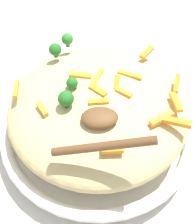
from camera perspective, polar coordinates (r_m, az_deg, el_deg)
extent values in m
plane|color=beige|center=(0.61, 0.00, -4.81)|extent=(2.40, 2.40, 0.00)
cylinder|color=white|center=(0.60, 0.00, -4.08)|extent=(0.33, 0.33, 0.03)
torus|color=white|center=(0.58, 0.00, -2.67)|extent=(0.36, 0.36, 0.02)
torus|color=black|center=(0.57, 0.00, -2.41)|extent=(0.35, 0.35, 0.00)
ellipsoid|color=#D1BA7A|center=(0.54, 0.00, 0.58)|extent=(0.31, 0.31, 0.09)
cube|color=orange|center=(0.49, 0.31, 1.90)|extent=(0.03, 0.01, 0.01)
cube|color=orange|center=(0.53, -3.20, 6.76)|extent=(0.04, 0.02, 0.01)
cube|color=orange|center=(0.50, -0.03, 4.04)|extent=(0.03, 0.03, 0.01)
cube|color=orange|center=(0.50, 4.72, 3.56)|extent=(0.03, 0.02, 0.01)
cube|color=orange|center=(0.49, -10.22, 0.54)|extent=(0.02, 0.03, 0.01)
cube|color=orange|center=(0.52, 3.50, 5.40)|extent=(0.01, 0.03, 0.01)
cube|color=orange|center=(0.54, 5.87, 6.79)|extent=(0.04, 0.02, 0.01)
cube|color=orange|center=(0.48, 11.59, -1.15)|extent=(0.04, 0.03, 0.01)
cube|color=orange|center=(0.53, -0.49, 6.34)|extent=(0.03, 0.04, 0.01)
cube|color=orange|center=(0.54, 14.27, 5.13)|extent=(0.02, 0.04, 0.01)
cube|color=orange|center=(0.51, 14.13, 1.81)|extent=(0.02, 0.04, 0.01)
cube|color=orange|center=(0.44, 2.69, -6.91)|extent=(0.03, 0.01, 0.01)
cube|color=orange|center=(0.59, 8.94, 10.77)|extent=(0.03, 0.03, 0.01)
cube|color=orange|center=(0.53, -14.85, 4.13)|extent=(0.01, 0.04, 0.01)
cube|color=orange|center=(0.48, 14.33, -1.80)|extent=(0.04, 0.02, 0.01)
cylinder|color=#205B1C|center=(0.58, -7.75, 10.39)|extent=(0.01, 0.01, 0.01)
sphere|color=#236B23|center=(0.57, -7.88, 11.30)|extent=(0.02, 0.02, 0.02)
cylinder|color=#296820|center=(0.60, -5.58, 12.28)|extent=(0.01, 0.01, 0.01)
sphere|color=#2D7A28|center=(0.59, -5.67, 13.19)|extent=(0.02, 0.02, 0.02)
cylinder|color=#205B1C|center=(0.49, -5.79, 1.44)|extent=(0.01, 0.01, 0.01)
sphere|color=#236B23|center=(0.48, -5.91, 2.47)|extent=(0.02, 0.02, 0.02)
cylinder|color=#205B1C|center=(0.51, -4.72, 4.57)|extent=(0.01, 0.01, 0.01)
sphere|color=#236B23|center=(0.51, -4.79, 5.34)|extent=(0.02, 0.02, 0.02)
ellipsoid|color=brown|center=(0.46, 0.83, -1.01)|extent=(0.06, 0.04, 0.02)
cylinder|color=brown|center=(0.40, 0.03, -6.37)|extent=(0.14, 0.03, 0.06)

